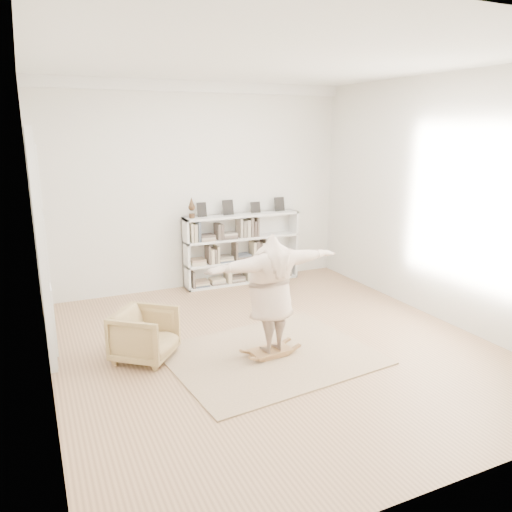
{
  "coord_description": "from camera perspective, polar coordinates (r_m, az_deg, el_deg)",
  "views": [
    {
      "loc": [
        -2.79,
        -5.51,
        2.83
      ],
      "look_at": [
        -0.07,
        0.4,
        1.16
      ],
      "focal_mm": 35.0,
      "sensor_mm": 36.0,
      "label": 1
    }
  ],
  "objects": [
    {
      "name": "rocker_board",
      "position": [
        6.48,
        1.66,
        -10.8
      ],
      "size": [
        0.55,
        0.36,
        0.11
      ],
      "rotation": [
        0.0,
        0.0,
        0.1
      ],
      "color": "brown",
      "rests_on": "rug"
    },
    {
      "name": "rug",
      "position": [
        6.51,
        1.65,
        -11.28
      ],
      "size": [
        2.69,
        2.25,
        0.02
      ],
      "primitive_type": "cube",
      "rotation": [
        0.0,
        0.0,
        0.1
      ],
      "color": "tan",
      "rests_on": "floor"
    },
    {
      "name": "doors",
      "position": [
        6.96,
        -23.45,
        1.34
      ],
      "size": [
        0.09,
        1.78,
        2.92
      ],
      "color": "white",
      "rests_on": "floor"
    },
    {
      "name": "armchair",
      "position": [
        6.47,
        -12.58,
        -8.77
      ],
      "size": [
        0.98,
        0.98,
        0.64
      ],
      "primitive_type": "imported",
      "rotation": [
        0.0,
        0.0,
        0.89
      ],
      "color": "tan",
      "rests_on": "floor"
    },
    {
      "name": "person",
      "position": [
        6.18,
        1.71,
        -3.95
      ],
      "size": [
        1.9,
        0.69,
        1.51
      ],
      "primitive_type": "imported",
      "rotation": [
        0.0,
        0.0,
        3.24
      ],
      "color": "beige",
      "rests_on": "rocker_board"
    },
    {
      "name": "room_shell",
      "position": [
        8.92,
        -6.78,
        18.68
      ],
      "size": [
        6.0,
        6.0,
        6.0
      ],
      "color": "silver",
      "rests_on": "floor"
    },
    {
      "name": "floor",
      "position": [
        6.79,
        1.98,
        -10.23
      ],
      "size": [
        6.0,
        6.0,
        0.0
      ],
      "primitive_type": "plane",
      "color": "#906A4A",
      "rests_on": "ground"
    },
    {
      "name": "bookshelf",
      "position": [
        9.31,
        -1.67,
        0.76
      ],
      "size": [
        2.2,
        0.35,
        1.64
      ],
      "color": "silver",
      "rests_on": "floor"
    }
  ]
}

